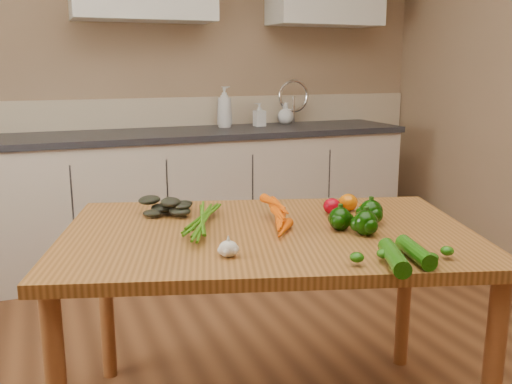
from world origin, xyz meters
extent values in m
cube|color=#9C7C5D|center=(0.00, 2.51, 1.30)|extent=(4.00, 0.02, 2.60)
cube|color=beige|center=(0.00, 2.48, 0.55)|extent=(3.98, 0.03, 1.10)
cube|color=#B8AA9A|center=(0.20, 2.19, 0.43)|extent=(2.80, 0.60, 0.86)
cube|color=#2A2A30|center=(0.20, 2.19, 0.88)|extent=(2.84, 0.64, 0.04)
cube|color=#99999E|center=(0.98, 2.19, 0.84)|extent=(0.55, 0.42, 0.10)
cylinder|color=silver|center=(0.98, 2.37, 1.02)|extent=(0.02, 0.02, 0.24)
cube|color=#975E2C|center=(-0.07, 0.29, 0.74)|extent=(1.62, 1.28, 0.04)
cylinder|color=brown|center=(-0.58, 0.85, 0.36)|extent=(0.06, 0.06, 0.72)
cylinder|color=brown|center=(0.67, 0.48, 0.36)|extent=(0.06, 0.06, 0.72)
imported|color=silver|center=(0.43, 2.30, 1.04)|extent=(0.15, 0.15, 0.28)
imported|color=silver|center=(0.68, 2.28, 0.98)|extent=(0.08, 0.08, 0.16)
imported|color=silver|center=(0.91, 2.35, 0.98)|extent=(0.16, 0.16, 0.15)
ellipsoid|color=silver|center=(-0.29, 0.07, 0.79)|extent=(0.06, 0.06, 0.05)
sphere|color=black|center=(0.17, 0.20, 0.80)|extent=(0.08, 0.08, 0.08)
sphere|color=black|center=(0.31, 0.22, 0.81)|extent=(0.09, 0.09, 0.09)
sphere|color=black|center=(0.22, 0.11, 0.80)|extent=(0.08, 0.08, 0.08)
ellipsoid|color=#980210|center=(0.24, 0.40, 0.79)|extent=(0.07, 0.07, 0.06)
ellipsoid|color=#C55E04|center=(0.33, 0.42, 0.80)|extent=(0.07, 0.07, 0.07)
ellipsoid|color=#C55E04|center=(0.34, 0.29, 0.80)|extent=(0.07, 0.07, 0.07)
cylinder|color=#134807|center=(0.22, -0.16, 0.79)|extent=(0.09, 0.20, 0.05)
cylinder|color=#134807|center=(0.13, -0.18, 0.79)|extent=(0.13, 0.22, 0.05)
camera|label=1|loc=(-0.80, -1.49, 1.33)|focal=40.00mm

